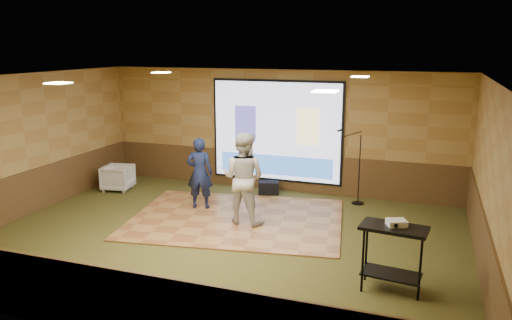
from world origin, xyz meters
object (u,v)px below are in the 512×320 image
(player_left, at_px, (200,173))
(player_right, at_px, (243,178))
(projector, at_px, (397,223))
(banquet_chair, at_px, (118,178))
(dance_floor, at_px, (237,219))
(duffel_bag, at_px, (269,188))
(mic_stand, at_px, (356,183))
(projector_screen, at_px, (276,132))
(av_table, at_px, (393,245))

(player_left, height_order, player_right, player_right)
(projector, bearing_deg, banquet_chair, 133.41)
(dance_floor, relative_size, duffel_bag, 8.81)
(dance_floor, distance_m, player_right, 0.99)
(dance_floor, xyz_separation_m, projector, (3.33, -2.06, 1.03))
(duffel_bag, bearing_deg, mic_stand, -1.85)
(projector_screen, height_order, banquet_chair, projector_screen)
(player_right, bearing_deg, dance_floor, -33.37)
(player_right, height_order, av_table, player_right)
(player_left, height_order, av_table, player_left)
(banquet_chair, bearing_deg, projector, -124.61)
(mic_stand, distance_m, duffel_bag, 2.16)
(projector_screen, xyz_separation_m, duffel_bag, (-0.07, -0.37, -1.32))
(player_left, distance_m, player_right, 1.36)
(player_right, bearing_deg, duffel_bag, -80.92)
(player_left, bearing_deg, player_right, 142.82)
(dance_floor, bearing_deg, projector, -31.73)
(player_left, relative_size, mic_stand, 0.92)
(dance_floor, distance_m, av_table, 3.98)
(player_right, height_order, mic_stand, player_right)
(player_right, bearing_deg, player_left, -19.21)
(projector_screen, bearing_deg, mic_stand, -12.05)
(dance_floor, height_order, banquet_chair, banquet_chair)
(player_left, distance_m, av_table, 4.98)
(duffel_bag, bearing_deg, av_table, -51.55)
(projector, relative_size, banquet_chair, 0.39)
(player_right, bearing_deg, projector_screen, -83.10)
(av_table, bearing_deg, banquet_chair, 155.60)
(player_left, bearing_deg, mic_stand, -167.56)
(dance_floor, distance_m, projector, 4.05)
(mic_stand, bearing_deg, av_table, -63.31)
(mic_stand, bearing_deg, dance_floor, -127.60)
(banquet_chair, xyz_separation_m, duffel_bag, (3.67, 0.95, -0.16))
(player_left, xyz_separation_m, banquet_chair, (-2.60, 0.66, -0.51))
(projector, bearing_deg, player_right, 126.20)
(projector_screen, bearing_deg, projector, -54.04)
(av_table, bearing_deg, projector_screen, 125.47)
(dance_floor, height_order, av_table, av_table)
(player_right, height_order, banquet_chair, player_right)
(player_left, height_order, projector, player_left)
(player_right, distance_m, duffel_bag, 2.31)
(av_table, bearing_deg, mic_stand, 105.50)
(player_left, bearing_deg, projector, 137.52)
(player_right, relative_size, mic_stand, 1.08)
(av_table, xyz_separation_m, projector, (0.03, 0.04, 0.34))
(av_table, bearing_deg, duffel_bag, 128.45)
(projector, bearing_deg, dance_floor, 125.71)
(dance_floor, bearing_deg, projector_screen, 86.92)
(projector_screen, height_order, player_left, projector_screen)
(player_left, height_order, mic_stand, mic_stand)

